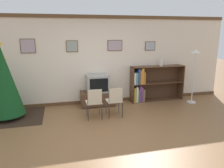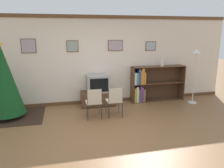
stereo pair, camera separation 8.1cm
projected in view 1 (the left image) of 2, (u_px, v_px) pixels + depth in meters
name	position (u px, v px, depth m)	size (l,w,h in m)	color
ground_plane	(111.00, 135.00, 4.82)	(24.00, 24.00, 0.00)	brown
wall_back	(93.00, 61.00, 6.72)	(8.83, 0.11, 2.70)	silver
area_rug	(8.00, 118.00, 5.77)	(1.80, 1.39, 0.01)	#332319
christmas_tree	(4.00, 81.00, 5.54)	(0.91, 0.91, 1.97)	maroon
tv_console	(98.00, 98.00, 6.69)	(1.04, 0.51, 0.44)	#412A1A
television	(98.00, 83.00, 6.58)	(0.66, 0.50, 0.51)	#9E9E99
folding_chair_left	(94.00, 102.00, 5.59)	(0.40, 0.40, 0.82)	beige
folding_chair_right	(115.00, 100.00, 5.71)	(0.40, 0.40, 0.82)	beige
bookshelf	(148.00, 84.00, 7.08)	(1.76, 0.36, 1.14)	brown
vase	(161.00, 62.00, 6.96)	(0.10, 0.10, 0.27)	silver
standing_lamp	(195.00, 62.00, 6.72)	(0.28, 0.28, 1.70)	silver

